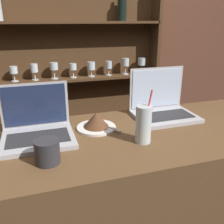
# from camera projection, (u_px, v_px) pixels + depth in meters

# --- Properties ---
(back_wall) EXTENTS (7.00, 0.06, 2.70)m
(back_wall) POSITION_uv_depth(u_px,v_px,m) (72.00, 37.00, 2.15)
(back_wall) COLOR brown
(back_wall) RESTS_ON ground_plane
(back_shelf) EXTENTS (1.54, 0.18, 1.84)m
(back_shelf) POSITION_uv_depth(u_px,v_px,m) (72.00, 83.00, 2.20)
(back_shelf) COLOR #472D19
(back_shelf) RESTS_ON ground_plane
(laptop_near) EXTENTS (0.29, 0.25, 0.22)m
(laptop_near) POSITION_uv_depth(u_px,v_px,m) (37.00, 127.00, 1.05)
(laptop_near) COLOR #ADADB2
(laptop_near) RESTS_ON bar_counter
(laptop_far) EXTENTS (0.30, 0.23, 0.24)m
(laptop_far) POSITION_uv_depth(u_px,v_px,m) (162.00, 106.00, 1.29)
(laptop_far) COLOR #ADADB2
(laptop_far) RESTS_ON bar_counter
(cake_plate) EXTENTS (0.18, 0.18, 0.08)m
(cake_plate) POSITION_uv_depth(u_px,v_px,m) (96.00, 122.00, 1.14)
(cake_plate) COLOR silver
(cake_plate) RESTS_ON bar_counter
(water_glass) EXTENTS (0.07, 0.06, 0.22)m
(water_glass) POSITION_uv_depth(u_px,v_px,m) (143.00, 124.00, 1.00)
(water_glass) COLOR silver
(water_glass) RESTS_ON bar_counter
(coffee_cup) EXTENTS (0.09, 0.09, 0.09)m
(coffee_cup) POSITION_uv_depth(u_px,v_px,m) (47.00, 152.00, 0.86)
(coffee_cup) COLOR #2D2D33
(coffee_cup) RESTS_ON bar_counter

